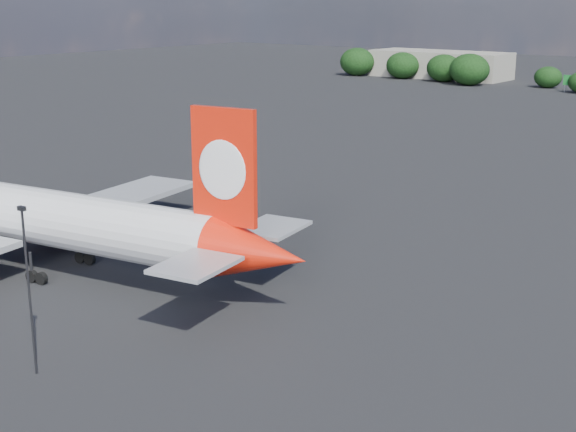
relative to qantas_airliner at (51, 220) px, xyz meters
The scene contains 5 objects.
ground 53.28m from the qantas_airliner, 82.59° to the left, with size 500.00×500.00×0.00m, color black.
qantas_airliner is the anchor object (origin of this frame).
apron_lamp_post 20.69m from the qantas_airliner, 39.68° to the right, with size 0.55×0.30×11.28m.
terminal_building 193.56m from the qantas_airliner, 107.48° to the left, with size 42.00×16.00×8.00m.
highway_sign 169.00m from the qantas_airliner, 93.79° to the left, with size 6.00×0.30×4.50m.
Camera 1 is at (51.29, -33.36, 23.65)m, focal length 50.00 mm.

